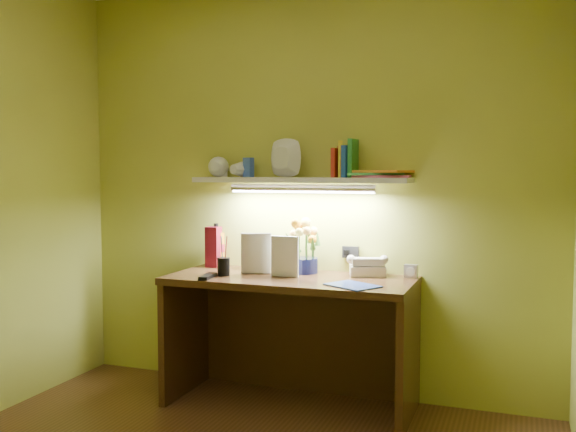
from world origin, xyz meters
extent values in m
cube|color=#361D0E|center=(0.00, 1.20, 0.38)|extent=(1.40, 0.60, 0.75)
cube|color=#BABBC0|center=(0.65, 1.41, 0.79)|extent=(0.08, 0.04, 0.08)
cube|color=#5C0C19|center=(-0.58, 1.39, 0.88)|extent=(0.08, 0.08, 0.25)
cylinder|color=black|center=(-0.38, 1.12, 0.84)|extent=(0.10, 0.10, 0.18)
cube|color=black|center=(-0.42, 1.00, 0.76)|extent=(0.08, 0.19, 0.02)
cube|color=blue|center=(0.41, 1.04, 0.75)|extent=(0.32, 0.29, 0.01)
imported|color=beige|center=(-0.31, 1.21, 0.87)|extent=(0.18, 0.07, 0.24)
imported|color=silver|center=(-0.12, 1.20, 0.87)|extent=(0.17, 0.03, 0.23)
cube|color=silver|center=(0.00, 1.38, 1.30)|extent=(1.30, 0.25, 0.03)
imported|color=silver|center=(-0.55, 1.36, 1.36)|extent=(0.14, 0.14, 0.10)
imported|color=silver|center=(-0.43, 1.36, 1.36)|extent=(0.12, 0.12, 0.09)
imported|color=silver|center=(-0.13, 1.38, 1.34)|extent=(0.30, 0.30, 0.06)
cube|color=silver|center=(-0.53, 1.43, 1.36)|extent=(0.05, 0.05, 0.10)
cube|color=blue|center=(-0.35, 1.42, 1.37)|extent=(0.06, 0.06, 0.12)
cube|color=#B3291D|center=(0.21, 1.40, 1.40)|extent=(0.02, 0.12, 0.17)
cube|color=yellow|center=(0.24, 1.40, 1.42)|extent=(0.06, 0.13, 0.21)
cube|color=#1D4FAD|center=(0.29, 1.39, 1.41)|extent=(0.06, 0.13, 0.18)
cube|color=#28813A|center=(0.31, 1.40, 1.43)|extent=(0.03, 0.14, 0.22)
cube|color=#B3291D|center=(0.24, 1.40, 1.41)|extent=(0.08, 0.13, 0.18)
cube|color=#E75D9E|center=(0.48, 1.42, 1.32)|extent=(0.34, 0.26, 0.01)
cube|color=#52CB78|center=(0.43, 1.42, 1.34)|extent=(0.37, 0.32, 0.01)
cube|color=orange|center=(0.46, 1.43, 1.35)|extent=(0.39, 0.32, 0.01)
camera|label=1|loc=(1.24, -2.20, 1.35)|focal=40.00mm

